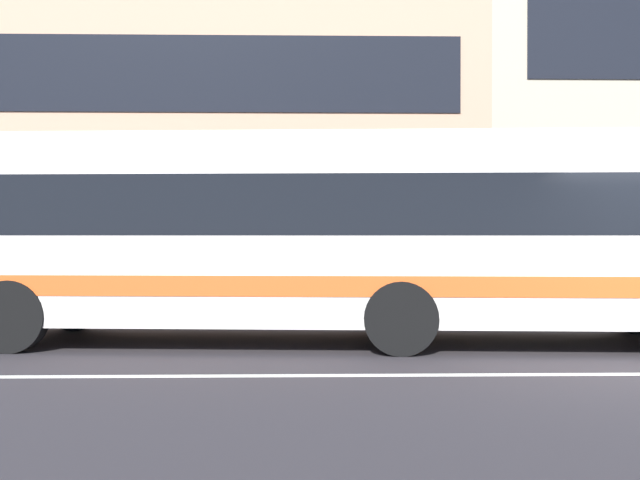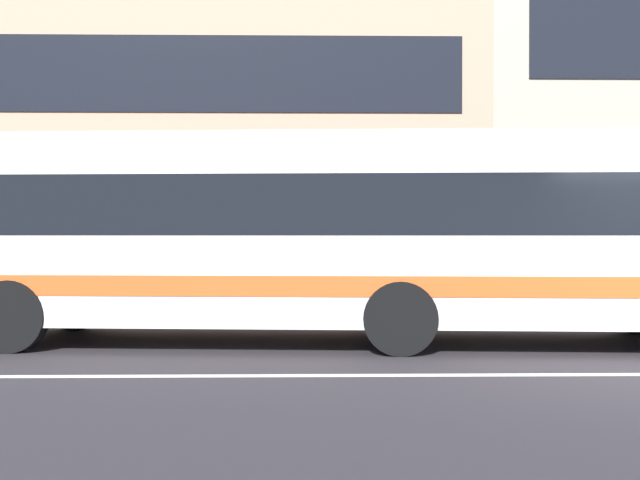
# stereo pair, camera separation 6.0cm
# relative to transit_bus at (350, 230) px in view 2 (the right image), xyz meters

# --- Properties ---
(apartment_block_left) EXTENTS (20.76, 11.98, 9.92)m
(apartment_block_left) POSITION_rel_transit_bus_xyz_m (-6.15, 14.30, 3.27)
(apartment_block_left) COLOR tan
(apartment_block_left) RESTS_ON ground_plane
(transit_bus) EXTENTS (11.45, 3.38, 3.05)m
(transit_bus) POSITION_rel_transit_bus_xyz_m (0.00, 0.00, 0.00)
(transit_bus) COLOR silver
(transit_bus) RESTS_ON ground_plane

